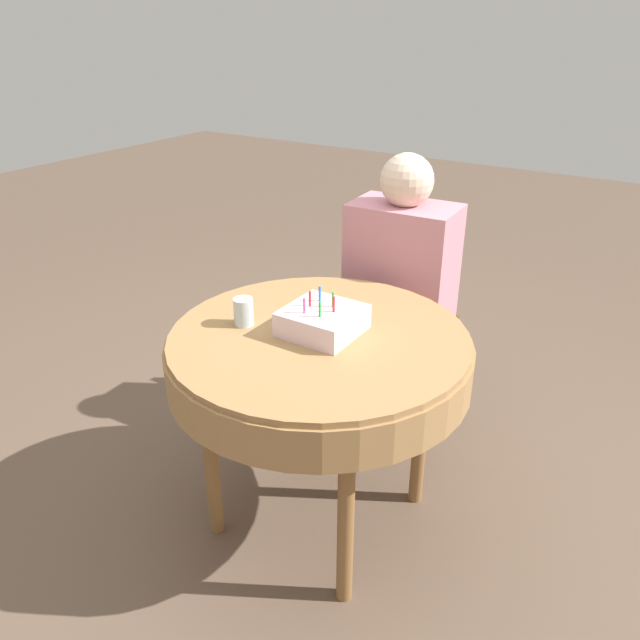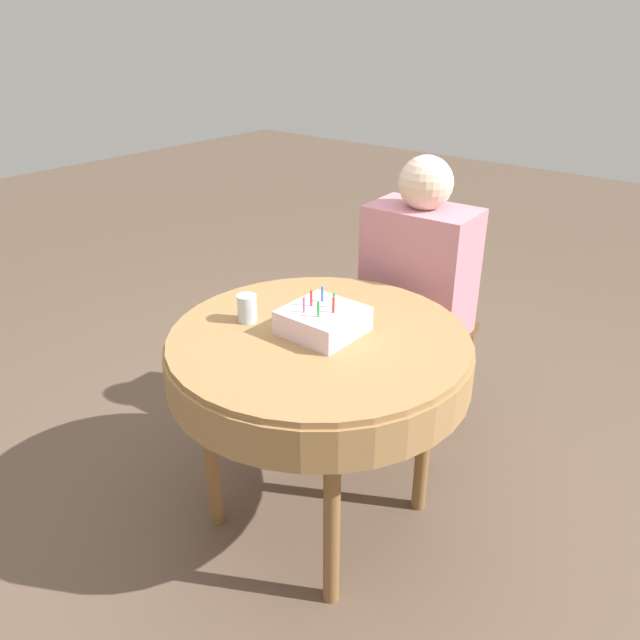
% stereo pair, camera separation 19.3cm
% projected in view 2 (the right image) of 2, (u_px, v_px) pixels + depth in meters
% --- Properties ---
extents(ground_plane, '(12.00, 12.00, 0.00)m').
position_uv_depth(ground_plane, '(319.00, 513.00, 2.28)').
color(ground_plane, brown).
extents(dining_table, '(0.97, 0.97, 0.74)m').
position_uv_depth(dining_table, '(319.00, 360.00, 1.99)').
color(dining_table, '#9E7547').
rests_on(dining_table, ground_plane).
extents(chair, '(0.42, 0.42, 0.91)m').
position_uv_depth(chair, '(423.00, 315.00, 2.62)').
color(chair, brown).
rests_on(chair, ground_plane).
extents(person, '(0.43, 0.37, 1.18)m').
position_uv_depth(person, '(417.00, 274.00, 2.46)').
color(person, beige).
rests_on(person, ground_plane).
extents(birthday_cake, '(0.23, 0.23, 0.13)m').
position_uv_depth(birthday_cake, '(323.00, 321.00, 1.95)').
color(birthday_cake, silver).
rests_on(birthday_cake, dining_table).
extents(drinking_glass, '(0.06, 0.06, 0.09)m').
position_uv_depth(drinking_glass, '(247.00, 308.00, 2.02)').
color(drinking_glass, silver).
rests_on(drinking_glass, dining_table).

